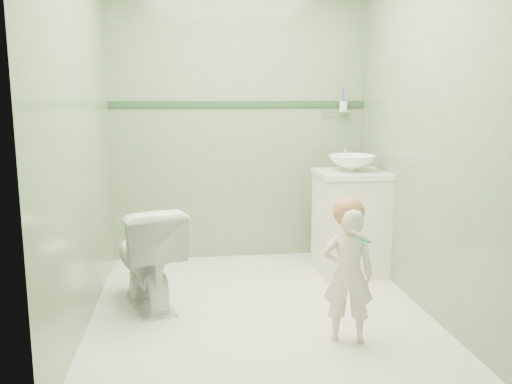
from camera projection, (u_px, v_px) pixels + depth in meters
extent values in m
plane|color=silver|center=(259.00, 310.00, 3.59)|extent=(2.50, 2.50, 0.00)
cube|color=gray|center=(239.00, 122.00, 4.60)|extent=(2.20, 0.04, 2.40)
cube|color=gray|center=(301.00, 151.00, 2.16)|extent=(2.20, 0.04, 2.40)
cube|color=gray|center=(80.00, 133.00, 3.24)|extent=(0.04, 2.50, 2.40)
cube|color=gray|center=(424.00, 130.00, 3.52)|extent=(0.04, 2.50, 2.40)
cube|color=#29492C|center=(239.00, 104.00, 4.56)|extent=(2.20, 0.02, 0.05)
cube|color=white|center=(350.00, 224.00, 4.31)|extent=(0.52, 0.50, 0.80)
cube|color=white|center=(352.00, 174.00, 4.24)|extent=(0.54, 0.52, 0.04)
imported|color=white|center=(352.00, 163.00, 4.22)|extent=(0.37, 0.37, 0.13)
cylinder|color=silver|center=(345.00, 153.00, 4.41)|extent=(0.03, 0.03, 0.18)
cylinder|color=silver|center=(347.00, 144.00, 4.35)|extent=(0.02, 0.12, 0.02)
cylinder|color=silver|center=(336.00, 112.00, 4.64)|extent=(0.26, 0.02, 0.02)
cylinder|color=silver|center=(343.00, 106.00, 4.62)|extent=(0.07, 0.07, 0.09)
cylinder|color=purple|center=(344.00, 98.00, 4.59)|extent=(0.01, 0.01, 0.17)
cylinder|color=#2E3BCC|center=(343.00, 98.00, 4.60)|extent=(0.01, 0.01, 0.17)
imported|color=white|center=(147.00, 256.00, 3.62)|extent=(0.59, 0.78, 0.70)
imported|color=silver|center=(348.00, 275.00, 3.08)|extent=(0.33, 0.26, 0.80)
sphere|color=#A66344|center=(349.00, 212.00, 3.04)|extent=(0.18, 0.18, 0.18)
cylinder|color=#06907B|center=(365.00, 241.00, 2.90)|extent=(0.10, 0.12, 0.06)
cube|color=white|center=(354.00, 231.00, 2.95)|extent=(0.03, 0.03, 0.02)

